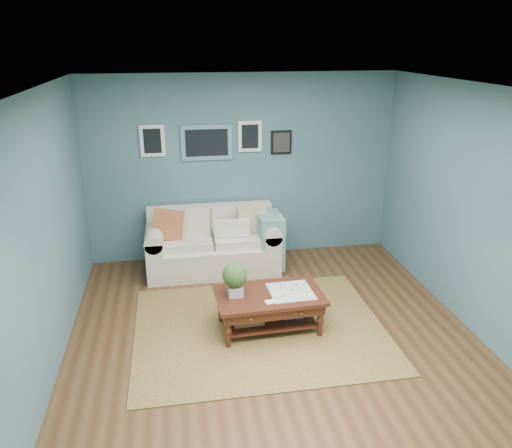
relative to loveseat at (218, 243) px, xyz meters
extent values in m
plane|color=brown|center=(0.42, -2.03, -0.40)|extent=(5.00, 5.00, 0.00)
plane|color=white|center=(0.42, -2.03, 2.30)|extent=(5.00, 5.00, 0.00)
cube|color=#3B6064|center=(0.42, 0.47, 0.95)|extent=(4.50, 0.02, 2.70)
cube|color=#3B6064|center=(0.42, -4.53, 0.95)|extent=(4.50, 0.02, 2.70)
cube|color=#3B6064|center=(-1.83, -2.03, 0.95)|extent=(0.02, 5.00, 2.70)
cube|color=#3B6064|center=(2.67, -2.03, 0.95)|extent=(0.02, 5.00, 2.70)
cube|color=#5C8C9A|center=(-0.08, 0.45, 1.35)|extent=(0.72, 0.03, 0.50)
cube|color=black|center=(-0.08, 0.43, 1.35)|extent=(0.60, 0.01, 0.38)
cube|color=white|center=(-0.83, 0.45, 1.40)|extent=(0.34, 0.03, 0.44)
cube|color=white|center=(0.54, 0.45, 1.42)|extent=(0.34, 0.03, 0.44)
cube|color=black|center=(1.00, 0.45, 1.32)|extent=(0.30, 0.03, 0.34)
cube|color=brown|center=(0.30, -1.70, -0.39)|extent=(2.82, 2.26, 0.01)
cube|color=beige|center=(-0.08, -0.04, -0.19)|extent=(1.37, 0.85, 0.41)
cube|color=beige|center=(-0.08, 0.29, 0.24)|extent=(1.80, 0.21, 0.46)
cube|color=beige|center=(-0.89, -0.04, -0.10)|extent=(0.23, 0.85, 0.60)
cube|color=beige|center=(0.72, -0.04, -0.10)|extent=(0.23, 0.85, 0.60)
cylinder|color=beige|center=(-0.89, -0.04, 0.20)|extent=(0.25, 0.85, 0.25)
cylinder|color=beige|center=(0.72, -0.04, 0.20)|extent=(0.25, 0.85, 0.25)
cube|color=beige|center=(-0.45, -0.09, 0.07)|extent=(0.70, 0.54, 0.13)
cube|color=beige|center=(0.28, -0.09, 0.07)|extent=(0.70, 0.54, 0.13)
cube|color=beige|center=(-0.45, 0.18, 0.31)|extent=(0.70, 0.12, 0.35)
cube|color=beige|center=(0.28, 0.18, 0.31)|extent=(0.70, 0.12, 0.35)
cube|color=#D6562D|center=(-0.68, -0.08, 0.35)|extent=(0.47, 0.17, 0.46)
cube|color=beige|center=(0.50, -0.02, 0.35)|extent=(0.46, 0.17, 0.45)
cube|color=#EDE5CD|center=(0.19, -0.13, 0.26)|extent=(0.48, 0.12, 0.23)
cube|color=#6EA5A0|center=(0.72, -0.15, 0.05)|extent=(0.33, 0.53, 0.77)
cube|color=#331309|center=(0.41, -1.71, 0.03)|extent=(1.22, 0.75, 0.04)
cube|color=#331309|center=(0.41, -1.71, -0.05)|extent=(1.14, 0.66, 0.12)
cube|color=#331309|center=(0.41, -1.71, -0.28)|extent=(1.04, 0.56, 0.02)
sphere|color=gold|center=(0.14, -2.04, -0.05)|extent=(0.03, 0.03, 0.03)
sphere|color=gold|center=(0.70, -2.02, -0.05)|extent=(0.03, 0.03, 0.03)
cylinder|color=#331309|center=(-0.10, -2.00, -0.19)|extent=(0.06, 0.06, 0.41)
cylinder|color=#331309|center=(0.94, -1.96, -0.19)|extent=(0.06, 0.06, 0.41)
cylinder|color=#331309|center=(-0.12, -1.46, -0.19)|extent=(0.06, 0.06, 0.41)
cylinder|color=#331309|center=(0.91, -1.42, -0.19)|extent=(0.06, 0.06, 0.41)
cube|color=beige|center=(0.03, -1.68, 0.11)|extent=(0.17, 0.17, 0.12)
sphere|color=#274D1C|center=(0.03, -1.68, 0.30)|extent=(0.28, 0.28, 0.28)
cube|color=silver|center=(0.66, -1.70, 0.06)|extent=(0.50, 0.50, 0.01)
cube|color=#9A6B3E|center=(0.16, -1.72, -0.17)|extent=(0.35, 0.25, 0.20)
cube|color=navy|center=(0.69, -1.68, -0.22)|extent=(0.25, 0.19, 0.11)
camera|label=1|loc=(-0.58, -6.57, 2.74)|focal=35.00mm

